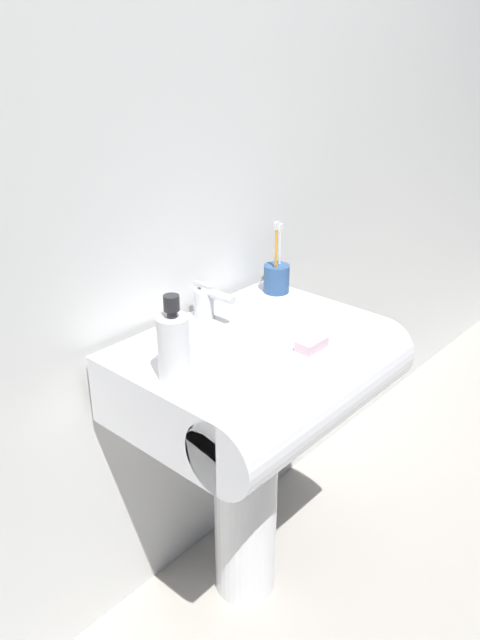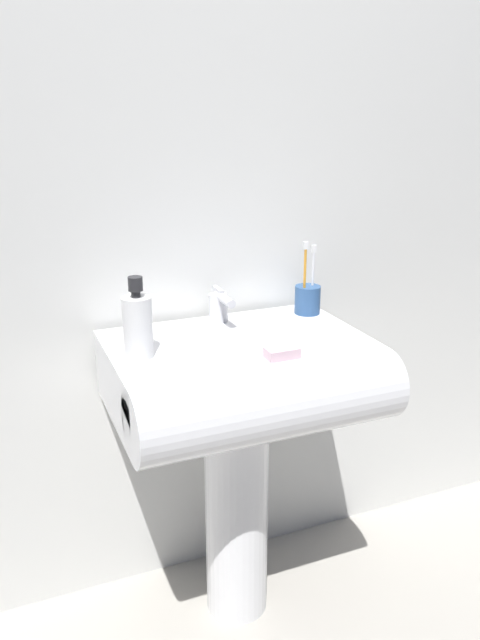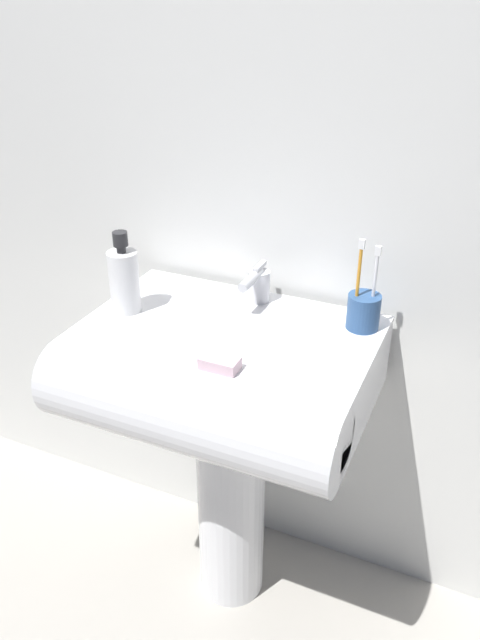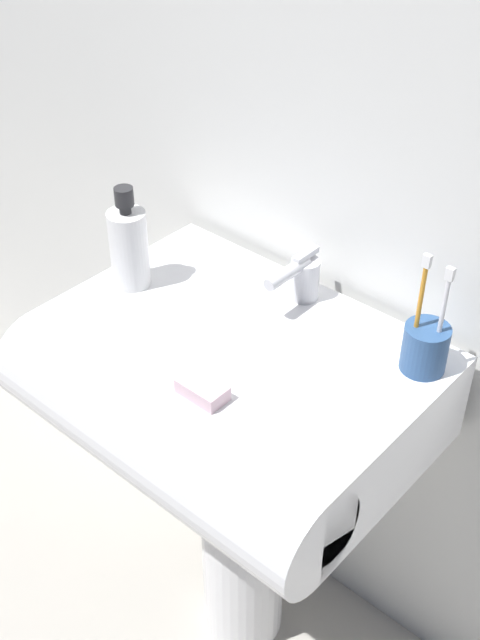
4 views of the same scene
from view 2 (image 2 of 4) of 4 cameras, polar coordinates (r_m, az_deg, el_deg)
The scene contains 8 objects.
ground_plane at distance 1.94m, azimuth -0.30°, elevation -24.41°, with size 6.00×6.00×0.00m, color #ADA89E.
wall_back at distance 1.65m, azimuth -3.63°, elevation 14.31°, with size 5.00×0.05×2.40m, color silver.
sink_pedestal at distance 1.74m, azimuth -0.31°, elevation -16.80°, with size 0.17×0.17×0.63m, color white.
sink_basin at distance 1.49m, azimuth 0.50°, elevation -5.48°, with size 0.62×0.47×0.17m.
faucet at distance 1.62m, azimuth -1.89°, elevation 1.33°, with size 0.05×0.12×0.09m.
toothbrush_cup at distance 1.70m, azimuth 6.19°, elevation 1.98°, with size 0.07×0.07×0.20m.
soap_bottle at distance 1.40m, azimuth -9.34°, elevation -0.44°, with size 0.07×0.07×0.19m.
bar_soap at distance 1.40m, azimuth 3.87°, elevation -3.02°, with size 0.07×0.04×0.02m, color silver.
Camera 2 is at (-0.53, -1.31, 1.32)m, focal length 35.00 mm.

